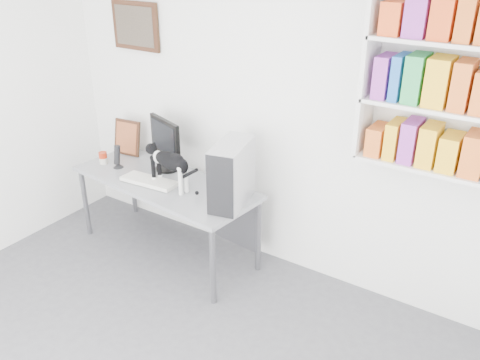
# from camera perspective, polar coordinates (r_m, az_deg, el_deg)

# --- Properties ---
(room) EXTENTS (4.01, 4.01, 2.70)m
(room) POSITION_cam_1_polar(r_m,az_deg,el_deg) (2.75, -19.64, -3.33)
(room) COLOR #5E5E63
(room) RESTS_ON ground
(bookshelf) EXTENTS (1.03, 0.28, 1.24)m
(bookshelf) POSITION_cam_1_polar(r_m,az_deg,el_deg) (3.37, 22.46, 10.71)
(bookshelf) COLOR silver
(bookshelf) RESTS_ON room
(wall_art) EXTENTS (0.52, 0.04, 0.42)m
(wall_art) POSITION_cam_1_polar(r_m,az_deg,el_deg) (4.76, -11.65, 16.60)
(wall_art) COLOR #422015
(wall_art) RESTS_ON room
(desk) EXTENTS (1.78, 0.84, 0.72)m
(desk) POSITION_cam_1_polar(r_m,az_deg,el_deg) (4.58, -8.23, -4.06)
(desk) COLOR gray
(desk) RESTS_ON room
(monitor) EXTENTS (0.50, 0.36, 0.48)m
(monitor) POSITION_cam_1_polar(r_m,az_deg,el_deg) (4.53, -8.30, 4.00)
(monitor) COLOR black
(monitor) RESTS_ON desk
(keyboard) EXTENTS (0.51, 0.23, 0.04)m
(keyboard) POSITION_cam_1_polar(r_m,az_deg,el_deg) (4.38, -10.11, -0.10)
(keyboard) COLOR silver
(keyboard) RESTS_ON desk
(pc_tower) EXTENTS (0.33, 0.54, 0.50)m
(pc_tower) POSITION_cam_1_polar(r_m,az_deg,el_deg) (3.90, -0.92, 0.72)
(pc_tower) COLOR #ACABB0
(pc_tower) RESTS_ON desk
(speaker) EXTENTS (0.11, 0.11, 0.22)m
(speaker) POSITION_cam_1_polar(r_m,az_deg,el_deg) (4.70, -13.63, 2.61)
(speaker) COLOR black
(speaker) RESTS_ON desk
(leaning_print) EXTENTS (0.29, 0.14, 0.35)m
(leaning_print) POSITION_cam_1_polar(r_m,az_deg,el_deg) (4.96, -12.55, 4.75)
(leaning_print) COLOR #422015
(leaning_print) RESTS_ON desk
(soup_can) EXTENTS (0.09, 0.09, 0.11)m
(soup_can) POSITION_cam_1_polar(r_m,az_deg,el_deg) (4.84, -15.11, 2.41)
(soup_can) COLOR #AE280E
(soup_can) RESTS_ON desk
(cat) EXTENTS (0.56, 0.22, 0.33)m
(cat) POSITION_cam_1_polar(r_m,az_deg,el_deg) (4.21, -7.84, 1.18)
(cat) COLOR black
(cat) RESTS_ON desk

